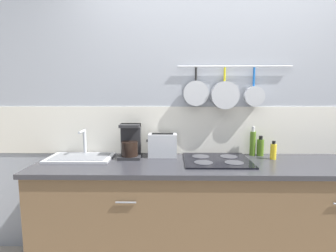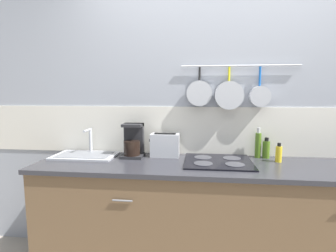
% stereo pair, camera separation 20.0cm
% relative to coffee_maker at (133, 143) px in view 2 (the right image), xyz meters
% --- Properties ---
extents(wall_back, '(7.20, 0.15, 2.60)m').
position_rel_coffee_maker_xyz_m(wall_back, '(0.77, 0.18, 0.24)').
color(wall_back, '#999EA8').
rests_on(wall_back, ground_plane).
extents(cabinet_base, '(2.93, 0.60, 0.88)m').
position_rel_coffee_maker_xyz_m(cabinet_base, '(0.77, -0.17, -0.59)').
color(cabinet_base, brown).
rests_on(cabinet_base, ground_plane).
extents(countertop, '(2.97, 0.62, 0.03)m').
position_rel_coffee_maker_xyz_m(countertop, '(0.77, -0.17, -0.13)').
color(countertop, '#2D2D33').
rests_on(countertop, cabinet_base).
extents(sink_basin, '(0.53, 0.33, 0.23)m').
position_rel_coffee_maker_xyz_m(sink_basin, '(-0.41, -0.03, -0.10)').
color(sink_basin, '#B7BABF').
rests_on(sink_basin, countertop).
extents(coffee_maker, '(0.18, 0.19, 0.28)m').
position_rel_coffee_maker_xyz_m(coffee_maker, '(0.00, 0.00, 0.00)').
color(coffee_maker, '#262628').
rests_on(coffee_maker, countertop).
extents(toaster, '(0.26, 0.13, 0.20)m').
position_rel_coffee_maker_xyz_m(toaster, '(0.27, 0.04, -0.02)').
color(toaster, '#B7BABF').
rests_on(toaster, countertop).
extents(cooktop, '(0.52, 0.47, 0.01)m').
position_rel_coffee_maker_xyz_m(cooktop, '(0.71, -0.11, -0.11)').
color(cooktop, black).
rests_on(cooktop, countertop).
extents(bottle_sesame_oil, '(0.05, 0.05, 0.26)m').
position_rel_coffee_maker_xyz_m(bottle_sesame_oil, '(1.05, 0.09, -0.00)').
color(bottle_sesame_oil, '#4C721E').
rests_on(bottle_sesame_oil, countertop).
extents(bottle_cooking_wine, '(0.06, 0.06, 0.17)m').
position_rel_coffee_maker_xyz_m(bottle_cooking_wine, '(1.12, 0.08, -0.04)').
color(bottle_cooking_wine, '#4C721E').
rests_on(bottle_cooking_wine, countertop).
extents(bottle_vinegar, '(0.05, 0.05, 0.15)m').
position_rel_coffee_maker_xyz_m(bottle_vinegar, '(1.18, -0.04, -0.05)').
color(bottle_vinegar, yellow).
rests_on(bottle_vinegar, countertop).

